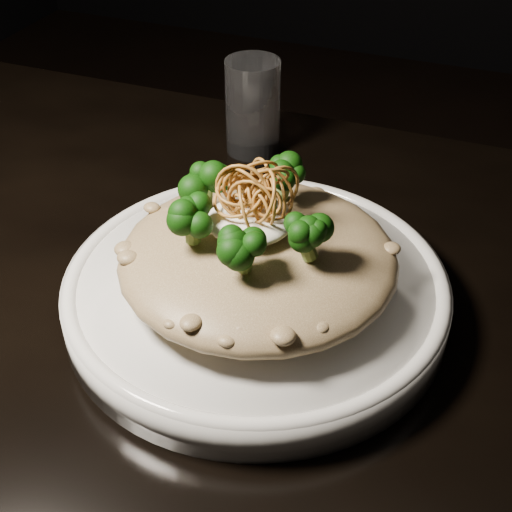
% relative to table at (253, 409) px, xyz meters
% --- Properties ---
extents(table, '(1.10, 0.80, 0.75)m').
position_rel_table_xyz_m(table, '(0.00, 0.00, 0.00)').
color(table, black).
rests_on(table, ground).
extents(plate, '(0.32, 0.32, 0.03)m').
position_rel_table_xyz_m(plate, '(-0.01, 0.04, 0.10)').
color(plate, white).
rests_on(plate, table).
extents(risotto, '(0.22, 0.22, 0.05)m').
position_rel_table_xyz_m(risotto, '(-0.01, 0.03, 0.14)').
color(risotto, brown).
rests_on(risotto, plate).
extents(broccoli, '(0.16, 0.16, 0.06)m').
position_rel_table_xyz_m(broccoli, '(-0.01, 0.04, 0.19)').
color(broccoli, black).
rests_on(broccoli, risotto).
extents(cheese, '(0.07, 0.07, 0.02)m').
position_rel_table_xyz_m(cheese, '(-0.02, 0.04, 0.17)').
color(cheese, white).
rests_on(cheese, risotto).
extents(shallots, '(0.07, 0.07, 0.04)m').
position_rel_table_xyz_m(shallots, '(-0.01, 0.04, 0.20)').
color(shallots, '#92511F').
rests_on(shallots, cheese).
extents(drinking_glass, '(0.06, 0.06, 0.11)m').
position_rel_table_xyz_m(drinking_glass, '(-0.11, 0.29, 0.14)').
color(drinking_glass, white).
rests_on(drinking_glass, table).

